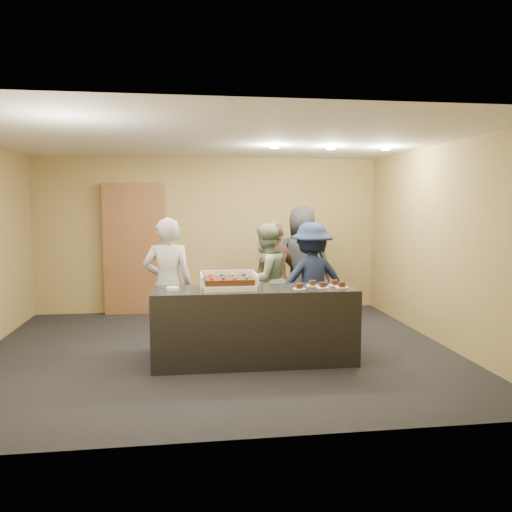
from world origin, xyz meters
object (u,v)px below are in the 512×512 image
(storage_cabinet, at_px, (134,249))
(person_brown_extra, at_px, (275,277))
(serving_counter, at_px, (255,325))
(plate_stack, at_px, (173,288))
(cake_box, at_px, (229,285))
(person_dark_suit, at_px, (302,263))
(sheet_cake, at_px, (229,281))
(person_navy_man, at_px, (312,282))
(person_server_grey, at_px, (168,285))
(person_sage_man, at_px, (265,280))

(storage_cabinet, bearing_deg, person_brown_extra, -36.76)
(serving_counter, relative_size, person_brown_extra, 1.45)
(serving_counter, height_order, plate_stack, plate_stack)
(cake_box, distance_m, person_dark_suit, 2.52)
(plate_stack, bearing_deg, storage_cabinet, 103.97)
(serving_counter, height_order, person_dark_suit, person_dark_suit)
(storage_cabinet, height_order, sheet_cake, storage_cabinet)
(cake_box, xyz_separation_m, sheet_cake, (-0.00, -0.02, 0.05))
(plate_stack, distance_m, person_navy_man, 2.07)
(cake_box, height_order, person_dark_suit, person_dark_suit)
(storage_cabinet, height_order, person_server_grey, storage_cabinet)
(plate_stack, bearing_deg, serving_counter, -1.13)
(cake_box, distance_m, person_navy_man, 1.50)
(person_server_grey, height_order, person_navy_man, person_server_grey)
(person_sage_man, bearing_deg, serving_counter, 42.95)
(person_server_grey, xyz_separation_m, person_sage_man, (1.35, 0.58, -0.05))
(person_brown_extra, bearing_deg, serving_counter, 25.91)
(serving_counter, height_order, sheet_cake, sheet_cake)
(person_brown_extra, bearing_deg, plate_stack, -1.69)
(storage_cabinet, xyz_separation_m, plate_stack, (0.73, -2.94, -0.20))
(person_sage_man, bearing_deg, person_navy_man, 119.18)
(serving_counter, distance_m, person_brown_extra, 1.47)
(storage_cabinet, relative_size, person_server_grey, 1.30)
(plate_stack, height_order, person_navy_man, person_navy_man)
(serving_counter, xyz_separation_m, plate_stack, (-0.96, 0.02, 0.47))
(person_navy_man, bearing_deg, cake_box, 31.00)
(serving_counter, distance_m, cake_box, 0.58)
(sheet_cake, bearing_deg, cake_box, 89.11)
(person_server_grey, height_order, person_sage_man, person_server_grey)
(storage_cabinet, xyz_separation_m, person_brown_extra, (2.18, -1.63, -0.30))
(serving_counter, relative_size, sheet_cake, 4.27)
(person_dark_suit, bearing_deg, person_sage_man, 65.51)
(sheet_cake, bearing_deg, person_sage_man, 62.93)
(person_server_grey, distance_m, person_navy_man, 1.97)
(person_brown_extra, bearing_deg, person_server_grey, -19.40)
(serving_counter, bearing_deg, person_brown_extra, 70.77)
(person_server_grey, height_order, person_brown_extra, person_server_grey)
(cake_box, xyz_separation_m, plate_stack, (-0.65, -0.01, -0.03))
(storage_cabinet, relative_size, person_navy_man, 1.36)
(cake_box, relative_size, person_navy_man, 0.40)
(sheet_cake, relative_size, person_server_grey, 0.33)
(plate_stack, bearing_deg, person_dark_suit, 46.07)
(plate_stack, bearing_deg, sheet_cake, -1.65)
(person_dark_suit, bearing_deg, sheet_cake, 72.23)
(serving_counter, distance_m, person_server_grey, 1.28)
(plate_stack, distance_m, person_server_grey, 0.63)
(storage_cabinet, distance_m, person_server_grey, 2.43)
(sheet_cake, relative_size, person_sage_man, 0.35)
(cake_box, relative_size, sheet_cake, 1.17)
(storage_cabinet, bearing_deg, person_sage_man, -41.10)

